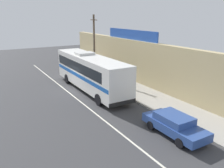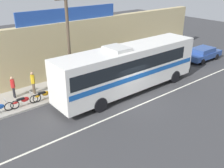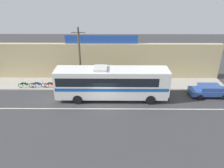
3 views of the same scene
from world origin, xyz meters
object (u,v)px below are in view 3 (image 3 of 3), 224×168
object	(u,v)px
utility_pole	(80,58)
motorcycle_purple	(64,85)
motorcycle_orange	(26,85)
motorcycle_black	(52,84)
intercity_bus	(111,82)
pedestrian_far_right	(65,75)
parked_car	(210,90)
pedestrian_by_curb	(55,75)
motorcycle_red	(38,84)
pedestrian_near_shop	(101,78)

from	to	relation	value
utility_pole	motorcycle_purple	xyz separation A→B (m)	(-2.17, 0.13, -3.42)
motorcycle_orange	motorcycle_black	xyz separation A→B (m)	(3.20, 0.05, 0.00)
intercity_bus	pedestrian_far_right	distance (m)	7.23
parked_car	utility_pole	xyz separation A→B (m)	(-14.93, 1.68, 3.24)
pedestrian_far_right	pedestrian_by_curb	bearing A→B (deg)	168.17
motorcycle_purple	motorcycle_black	world-z (taller)	same
parked_car	intercity_bus	bearing A→B (deg)	-176.63
utility_pole	motorcycle_red	world-z (taller)	utility_pole
motorcycle_purple	motorcycle_red	xyz separation A→B (m)	(-3.18, 0.05, 0.00)
parked_car	motorcycle_orange	bearing A→B (deg)	175.35
utility_pole	pedestrian_by_curb	size ratio (longest dim) A/B	4.53
parked_car	pedestrian_by_curb	xyz separation A→B (m)	(-18.65, 3.61, 0.35)
parked_car	motorcycle_orange	size ratio (longest dim) A/B	2.32
utility_pole	pedestrian_near_shop	xyz separation A→B (m)	(2.30, 1.09, -2.88)
parked_car	motorcycle_red	distance (m)	20.37
intercity_bus	pedestrian_by_curb	bearing A→B (deg)	149.86
parked_car	motorcycle_black	distance (m)	18.71
motorcycle_orange	pedestrian_near_shop	size ratio (longest dim) A/B	1.18
parked_car	pedestrian_by_curb	world-z (taller)	pedestrian_by_curb
motorcycle_orange	motorcycle_red	size ratio (longest dim) A/B	1.06
motorcycle_red	pedestrian_far_right	world-z (taller)	pedestrian_far_right
intercity_bus	parked_car	world-z (taller)	intercity_bus
utility_pole	motorcycle_orange	bearing A→B (deg)	179.22
parked_car	pedestrian_far_right	world-z (taller)	pedestrian_far_right
pedestrian_far_right	pedestrian_by_curb	size ratio (longest dim) A/B	1.06
motorcycle_red	motorcycle_black	bearing A→B (deg)	-1.18
motorcycle_purple	motorcycle_red	size ratio (longest dim) A/B	1.02
pedestrian_near_shop	pedestrian_far_right	bearing A→B (deg)	173.31
motorcycle_black	pedestrian_by_curb	world-z (taller)	pedestrian_by_curb
pedestrian_by_curb	intercity_bus	bearing A→B (deg)	-30.14
motorcycle_black	pedestrian_far_right	distance (m)	2.11
utility_pole	pedestrian_by_curb	world-z (taller)	utility_pole
motorcycle_orange	motorcycle_black	bearing A→B (deg)	0.87
parked_car	pedestrian_by_curb	distance (m)	19.00
motorcycle_black	utility_pole	bearing A→B (deg)	-2.21
intercity_bus	motorcycle_red	world-z (taller)	intercity_bus
motorcycle_purple	motorcycle_orange	bearing A→B (deg)	-179.58
parked_car	motorcycle_black	xyz separation A→B (m)	(-18.62, 1.82, -0.17)
intercity_bus	motorcycle_purple	distance (m)	6.49
pedestrian_near_shop	utility_pole	bearing A→B (deg)	-154.59
pedestrian_far_right	motorcycle_orange	bearing A→B (deg)	-161.34
intercity_bus	pedestrian_by_curb	xyz separation A→B (m)	(-7.36, 4.27, -0.98)
pedestrian_by_curb	motorcycle_black	bearing A→B (deg)	-88.95
motorcycle_orange	pedestrian_by_curb	size ratio (longest dim) A/B	1.19
utility_pole	pedestrian_by_curb	distance (m)	5.10
motorcycle_orange	pedestrian_far_right	size ratio (longest dim) A/B	1.12
motorcycle_red	pedestrian_by_curb	world-z (taller)	pedestrian_by_curb
intercity_bus	pedestrian_by_curb	size ratio (longest dim) A/B	7.50
utility_pole	motorcycle_red	bearing A→B (deg)	178.11
motorcycle_black	pedestrian_by_curb	bearing A→B (deg)	91.05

